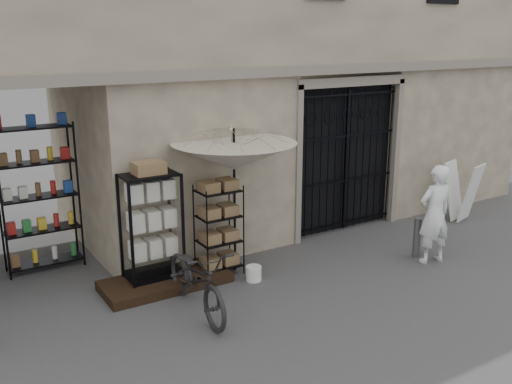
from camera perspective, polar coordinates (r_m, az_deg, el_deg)
ground at (r=9.26m, az=8.94°, el=-9.36°), size 80.00×80.00×0.00m
main_building at (r=11.72m, az=-3.61°, el=18.60°), size 14.00×4.00×9.00m
shop_recess at (r=9.45m, az=-24.25°, el=-0.38°), size 3.00×1.70×3.00m
iron_gate at (r=11.53m, az=8.49°, el=3.51°), size 2.50×0.21×3.00m
step_platform at (r=9.27m, az=-9.02°, el=-8.82°), size 2.00×0.90×0.15m
display_cabinet at (r=9.03m, az=-10.37°, el=-3.90°), size 0.91×0.65×1.81m
wire_rack at (r=9.39m, az=-3.74°, el=-3.91°), size 0.80×0.70×1.52m
market_umbrella at (r=9.18m, az=-2.21°, el=4.35°), size 2.30×2.32×2.90m
white_bucket at (r=9.33m, az=-0.24°, el=-8.14°), size 0.28×0.28×0.24m
bicycle at (r=8.46m, az=-5.86°, el=-11.76°), size 0.73×1.05×1.93m
steel_bollard at (r=10.58m, az=15.80°, el=-4.42°), size 0.14×0.14×0.73m
shopkeeper at (r=10.57m, az=17.04°, el=-6.65°), size 0.87×1.82×0.42m
easel_sign at (r=12.87m, az=19.93°, el=0.05°), size 0.76×0.82×1.23m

